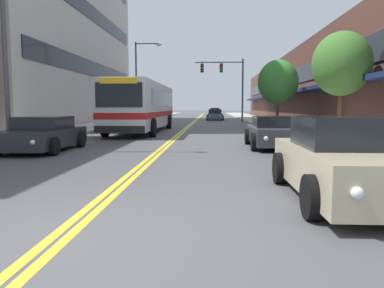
{
  "coord_description": "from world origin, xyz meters",
  "views": [
    {
      "loc": [
        1.85,
        -4.51,
        1.6
      ],
      "look_at": [
        0.04,
        30.9,
        -1.93
      ],
      "focal_mm": 35.0,
      "sensor_mm": 36.0,
      "label": 1
    }
  ],
  "objects_px": {
    "street_tree_right_mid": "(342,64)",
    "traffic_signal_mast": "(227,77)",
    "car_dark_grey_parked_right_mid": "(275,133)",
    "fire_hydrant": "(347,141)",
    "car_slate_blue_moving_lead": "(215,115)",
    "car_silver_parked_left_mid": "(145,118)",
    "car_black_moving_second": "(215,112)",
    "city_bus": "(143,105)",
    "street_lamp_left_far": "(140,75)",
    "car_beige_parked_right_foreground": "(350,161)",
    "street_lamp_left_near": "(12,11)",
    "car_charcoal_parked_left_near": "(43,135)",
    "street_tree_right_far": "(278,82)"
  },
  "relations": [
    {
      "from": "car_beige_parked_right_foreground",
      "to": "car_slate_blue_moving_lead",
      "type": "xyz_separation_m",
      "value": [
        -1.97,
        39.19,
        -0.06
      ]
    },
    {
      "from": "street_lamp_left_near",
      "to": "street_lamp_left_far",
      "type": "relative_size",
      "value": 1.07
    },
    {
      "from": "car_dark_grey_parked_right_mid",
      "to": "car_black_moving_second",
      "type": "relative_size",
      "value": 0.9
    },
    {
      "from": "car_silver_parked_left_mid",
      "to": "street_lamp_left_far",
      "type": "height_order",
      "value": "street_lamp_left_far"
    },
    {
      "from": "car_silver_parked_left_mid",
      "to": "street_tree_right_far",
      "type": "height_order",
      "value": "street_tree_right_far"
    },
    {
      "from": "city_bus",
      "to": "street_tree_right_far",
      "type": "height_order",
      "value": "street_tree_right_far"
    },
    {
      "from": "car_silver_parked_left_mid",
      "to": "car_beige_parked_right_foreground",
      "type": "relative_size",
      "value": 1.04
    },
    {
      "from": "city_bus",
      "to": "car_beige_parked_right_foreground",
      "type": "relative_size",
      "value": 2.99
    },
    {
      "from": "city_bus",
      "to": "car_silver_parked_left_mid",
      "type": "distance_m",
      "value": 10.76
    },
    {
      "from": "car_dark_grey_parked_right_mid",
      "to": "street_lamp_left_far",
      "type": "height_order",
      "value": "street_lamp_left_far"
    },
    {
      "from": "car_slate_blue_moving_lead",
      "to": "street_tree_right_mid",
      "type": "xyz_separation_m",
      "value": [
        5.7,
        -27.48,
        3.01
      ]
    },
    {
      "from": "city_bus",
      "to": "car_dark_grey_parked_right_mid",
      "type": "bearing_deg",
      "value": -52.96
    },
    {
      "from": "fire_hydrant",
      "to": "car_dark_grey_parked_right_mid",
      "type": "bearing_deg",
      "value": 114.31
    },
    {
      "from": "car_silver_parked_left_mid",
      "to": "car_dark_grey_parked_right_mid",
      "type": "relative_size",
      "value": 1.06
    },
    {
      "from": "car_black_moving_second",
      "to": "fire_hydrant",
      "type": "height_order",
      "value": "car_black_moving_second"
    },
    {
      "from": "city_bus",
      "to": "car_silver_parked_left_mid",
      "type": "relative_size",
      "value": 2.86
    },
    {
      "from": "car_silver_parked_left_mid",
      "to": "fire_hydrant",
      "type": "bearing_deg",
      "value": -66.07
    },
    {
      "from": "car_silver_parked_left_mid",
      "to": "car_slate_blue_moving_lead",
      "type": "xyz_separation_m",
      "value": [
        6.65,
        11.16,
        -0.0
      ]
    },
    {
      "from": "city_bus",
      "to": "street_tree_right_mid",
      "type": "bearing_deg",
      "value": -28.7
    },
    {
      "from": "car_silver_parked_left_mid",
      "to": "car_slate_blue_moving_lead",
      "type": "bearing_deg",
      "value": 59.21
    },
    {
      "from": "car_charcoal_parked_left_near",
      "to": "street_tree_right_far",
      "type": "distance_m",
      "value": 18.43
    },
    {
      "from": "city_bus",
      "to": "street_lamp_left_near",
      "type": "height_order",
      "value": "street_lamp_left_near"
    },
    {
      "from": "car_dark_grey_parked_right_mid",
      "to": "car_black_moving_second",
      "type": "height_order",
      "value": "car_black_moving_second"
    },
    {
      "from": "car_silver_parked_left_mid",
      "to": "car_dark_grey_parked_right_mid",
      "type": "distance_m",
      "value": 21.58
    },
    {
      "from": "car_dark_grey_parked_right_mid",
      "to": "street_lamp_left_near",
      "type": "relative_size",
      "value": 0.5
    },
    {
      "from": "street_lamp_left_far",
      "to": "street_tree_right_far",
      "type": "bearing_deg",
      "value": -34.15
    },
    {
      "from": "car_slate_blue_moving_lead",
      "to": "car_black_moving_second",
      "type": "bearing_deg",
      "value": 89.46
    },
    {
      "from": "traffic_signal_mast",
      "to": "street_tree_right_mid",
      "type": "bearing_deg",
      "value": -78.49
    },
    {
      "from": "car_dark_grey_parked_right_mid",
      "to": "traffic_signal_mast",
      "type": "relative_size",
      "value": 0.62
    },
    {
      "from": "street_tree_right_mid",
      "to": "traffic_signal_mast",
      "type": "bearing_deg",
      "value": 101.51
    },
    {
      "from": "car_slate_blue_moving_lead",
      "to": "street_tree_right_far",
      "type": "bearing_deg",
      "value": -76.23
    },
    {
      "from": "car_slate_blue_moving_lead",
      "to": "car_silver_parked_left_mid",
      "type": "bearing_deg",
      "value": -120.79
    },
    {
      "from": "fire_hydrant",
      "to": "street_lamp_left_near",
      "type": "bearing_deg",
      "value": 172.62
    },
    {
      "from": "car_slate_blue_moving_lead",
      "to": "fire_hydrant",
      "type": "height_order",
      "value": "car_slate_blue_moving_lead"
    },
    {
      "from": "car_dark_grey_parked_right_mid",
      "to": "traffic_signal_mast",
      "type": "xyz_separation_m",
      "value": [
        -0.9,
        25.62,
        4.13
      ]
    },
    {
      "from": "car_charcoal_parked_left_near",
      "to": "street_tree_right_far",
      "type": "bearing_deg",
      "value": 52.85
    },
    {
      "from": "car_dark_grey_parked_right_mid",
      "to": "car_silver_parked_left_mid",
      "type": "bearing_deg",
      "value": 113.87
    },
    {
      "from": "street_lamp_left_far",
      "to": "fire_hydrant",
      "type": "bearing_deg",
      "value": -65.87
    },
    {
      "from": "car_slate_blue_moving_lead",
      "to": "fire_hydrant",
      "type": "xyz_separation_m",
      "value": [
        3.64,
        -34.33,
        -0.03
      ]
    },
    {
      "from": "car_charcoal_parked_left_near",
      "to": "car_silver_parked_left_mid",
      "type": "relative_size",
      "value": 0.97
    },
    {
      "from": "car_silver_parked_left_mid",
      "to": "car_dark_grey_parked_right_mid",
      "type": "bearing_deg",
      "value": -66.13
    },
    {
      "from": "city_bus",
      "to": "car_slate_blue_moving_lead",
      "type": "distance_m",
      "value": 22.27
    },
    {
      "from": "car_beige_parked_right_foreground",
      "to": "street_lamp_left_near",
      "type": "bearing_deg",
      "value": 145.9
    },
    {
      "from": "traffic_signal_mast",
      "to": "street_lamp_left_far",
      "type": "xyz_separation_m",
      "value": [
        -8.42,
        -4.77,
        -0.1
      ]
    },
    {
      "from": "car_silver_parked_left_mid",
      "to": "street_lamp_left_far",
      "type": "xyz_separation_m",
      "value": [
        -0.59,
        1.11,
        4.01
      ]
    },
    {
      "from": "city_bus",
      "to": "car_charcoal_parked_left_near",
      "type": "distance_m",
      "value": 10.95
    },
    {
      "from": "street_tree_right_mid",
      "to": "fire_hydrant",
      "type": "bearing_deg",
      "value": -106.76
    },
    {
      "from": "car_charcoal_parked_left_near",
      "to": "traffic_signal_mast",
      "type": "relative_size",
      "value": 0.64
    },
    {
      "from": "traffic_signal_mast",
      "to": "street_tree_right_mid",
      "type": "distance_m",
      "value": 22.69
    },
    {
      "from": "street_tree_right_mid",
      "to": "street_tree_right_far",
      "type": "bearing_deg",
      "value": 97.76
    }
  ]
}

